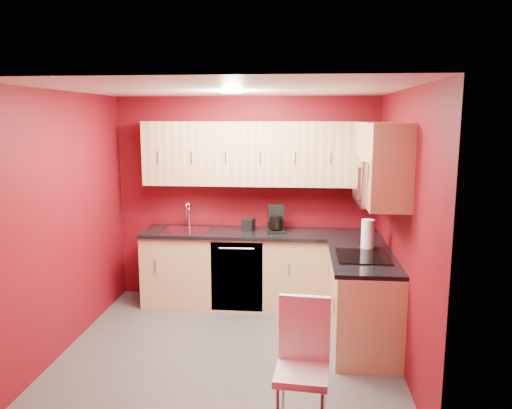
% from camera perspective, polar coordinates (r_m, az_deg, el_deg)
% --- Properties ---
extents(floor, '(3.20, 3.20, 0.00)m').
position_cam_1_polar(floor, '(5.12, -2.97, -16.09)').
color(floor, '#44423F').
rests_on(floor, ground).
extents(ceiling, '(3.20, 3.20, 0.00)m').
position_cam_1_polar(ceiling, '(4.61, -3.26, 13.06)').
color(ceiling, white).
rests_on(ceiling, wall_back).
extents(wall_back, '(3.20, 0.00, 3.20)m').
position_cam_1_polar(wall_back, '(6.17, -1.10, 0.64)').
color(wall_back, '#610915').
rests_on(wall_back, floor).
extents(wall_front, '(3.20, 0.00, 3.20)m').
position_cam_1_polar(wall_front, '(3.28, -6.93, -7.81)').
color(wall_front, '#610915').
rests_on(wall_front, floor).
extents(wall_left, '(0.00, 3.00, 3.00)m').
position_cam_1_polar(wall_left, '(5.19, -20.88, -1.81)').
color(wall_left, '#610915').
rests_on(wall_left, floor).
extents(wall_right, '(0.00, 3.00, 3.00)m').
position_cam_1_polar(wall_right, '(4.75, 16.37, -2.58)').
color(wall_right, '#610915').
rests_on(wall_right, floor).
extents(base_cabinets_back, '(2.80, 0.60, 0.87)m').
position_cam_1_polar(base_cabinets_back, '(6.05, 0.51, -7.49)').
color(base_cabinets_back, tan).
rests_on(base_cabinets_back, floor).
extents(base_cabinets_right, '(0.60, 1.30, 0.87)m').
position_cam_1_polar(base_cabinets_right, '(5.17, 12.07, -10.80)').
color(base_cabinets_right, tan).
rests_on(base_cabinets_right, floor).
extents(countertop_back, '(2.80, 0.63, 0.04)m').
position_cam_1_polar(countertop_back, '(5.92, 0.51, -3.32)').
color(countertop_back, black).
rests_on(countertop_back, base_cabinets_back).
extents(countertop_right, '(0.63, 1.27, 0.04)m').
position_cam_1_polar(countertop_right, '(5.02, 12.10, -5.99)').
color(countertop_right, black).
rests_on(countertop_right, base_cabinets_right).
extents(upper_cabinets_back, '(2.80, 0.35, 0.75)m').
position_cam_1_polar(upper_cabinets_back, '(5.91, 0.63, 5.84)').
color(upper_cabinets_back, tan).
rests_on(upper_cabinets_back, wall_back).
extents(upper_cabinets_right, '(0.35, 1.55, 0.75)m').
position_cam_1_polar(upper_cabinets_right, '(5.07, 13.82, 5.58)').
color(upper_cabinets_right, tan).
rests_on(upper_cabinets_right, wall_right).
extents(microwave, '(0.42, 0.76, 0.42)m').
position_cam_1_polar(microwave, '(4.84, 13.76, 2.69)').
color(microwave, silver).
rests_on(microwave, upper_cabinets_right).
extents(cooktop, '(0.50, 0.55, 0.01)m').
position_cam_1_polar(cooktop, '(4.98, 12.10, -5.82)').
color(cooktop, black).
rests_on(cooktop, countertop_right).
extents(sink, '(0.52, 0.42, 0.35)m').
position_cam_1_polar(sink, '(6.06, -8.00, -2.57)').
color(sink, silver).
rests_on(sink, countertop_back).
extents(dishwasher_front, '(0.60, 0.02, 0.82)m').
position_cam_1_polar(dishwasher_front, '(5.80, -2.21, -8.27)').
color(dishwasher_front, black).
rests_on(dishwasher_front, base_cabinets_back).
extents(downlight, '(0.20, 0.20, 0.01)m').
position_cam_1_polar(downlight, '(4.91, -2.73, 12.70)').
color(downlight, white).
rests_on(downlight, ceiling).
extents(coffee_maker, '(0.23, 0.28, 0.32)m').
position_cam_1_polar(coffee_maker, '(5.85, 2.35, -1.70)').
color(coffee_maker, black).
rests_on(coffee_maker, countertop_back).
extents(napkin_holder, '(0.16, 0.16, 0.14)m').
position_cam_1_polar(napkin_holder, '(5.98, -0.86, -2.30)').
color(napkin_holder, black).
rests_on(napkin_holder, countertop_back).
extents(paper_towel, '(0.23, 0.23, 0.31)m').
position_cam_1_polar(paper_towel, '(5.24, 12.65, -3.35)').
color(paper_towel, silver).
rests_on(paper_towel, countertop_right).
extents(dining_chair, '(0.42, 0.43, 0.95)m').
position_cam_1_polar(dining_chair, '(3.79, 5.28, -17.97)').
color(dining_chair, silver).
rests_on(dining_chair, floor).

